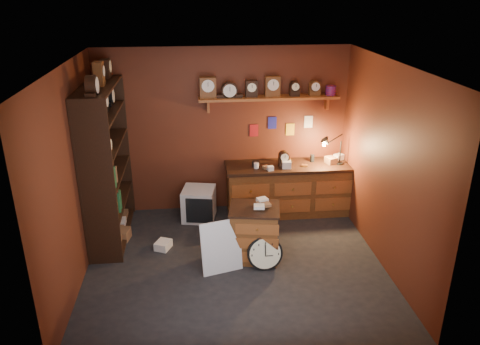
% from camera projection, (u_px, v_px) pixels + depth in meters
% --- Properties ---
extents(floor, '(4.00, 4.00, 0.00)m').
position_uv_depth(floor, '(235.00, 263.00, 6.43)').
color(floor, black).
rests_on(floor, ground).
extents(room_shell, '(4.02, 3.62, 2.71)m').
position_uv_depth(room_shell, '(237.00, 142.00, 5.89)').
color(room_shell, '#592615').
rests_on(room_shell, ground).
extents(shelving_unit, '(0.47, 1.60, 2.58)m').
position_uv_depth(shelving_unit, '(104.00, 158.00, 6.69)').
color(shelving_unit, black).
rests_on(shelving_unit, ground).
extents(workbench, '(2.08, 0.66, 1.36)m').
position_uv_depth(workbench, '(289.00, 186.00, 7.71)').
color(workbench, brown).
rests_on(workbench, ground).
extents(low_cabinet, '(0.76, 0.67, 0.86)m').
position_uv_depth(low_cabinet, '(254.00, 231.00, 6.43)').
color(low_cabinet, brown).
rests_on(low_cabinet, ground).
extents(big_round_clock, '(0.48, 0.16, 0.48)m').
position_uv_depth(big_round_clock, '(265.00, 253.00, 6.24)').
color(big_round_clock, black).
rests_on(big_round_clock, ground).
extents(white_panel, '(0.57, 0.29, 0.73)m').
position_uv_depth(white_panel, '(222.00, 270.00, 6.29)').
color(white_panel, silver).
rests_on(white_panel, ground).
extents(mini_fridge, '(0.59, 0.60, 0.52)m').
position_uv_depth(mini_fridge, '(199.00, 204.00, 7.57)').
color(mini_fridge, silver).
rests_on(mini_fridge, ground).
extents(floor_box_a, '(0.32, 0.28, 0.17)m').
position_uv_depth(floor_box_a, '(120.00, 234.00, 7.01)').
color(floor_box_a, brown).
rests_on(floor_box_a, ground).
extents(floor_box_b, '(0.27, 0.29, 0.11)m').
position_uv_depth(floor_box_b, '(163.00, 245.00, 6.78)').
color(floor_box_b, white).
rests_on(floor_box_b, ground).
extents(floor_box_c, '(0.28, 0.24, 0.18)m').
position_uv_depth(floor_box_c, '(215.00, 232.00, 7.06)').
color(floor_box_c, brown).
rests_on(floor_box_c, ground).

